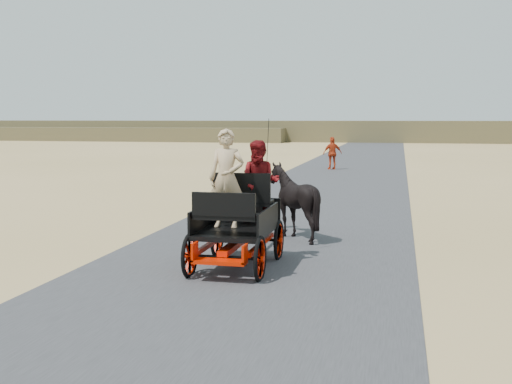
% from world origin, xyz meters
% --- Properties ---
extents(ground, '(140.00, 140.00, 0.00)m').
position_xyz_m(ground, '(0.00, 0.00, 0.00)').
color(ground, tan).
extents(road, '(6.00, 140.00, 0.01)m').
position_xyz_m(road, '(0.00, 0.00, 0.01)').
color(road, '#38383A').
rests_on(road, ground).
extents(ridge_far, '(140.00, 6.00, 2.40)m').
position_xyz_m(ridge_far, '(0.00, 62.00, 1.20)').
color(ridge_far, brown).
rests_on(ridge_far, ground).
extents(ridge_near, '(40.00, 4.00, 1.60)m').
position_xyz_m(ridge_near, '(-30.00, 58.00, 0.80)').
color(ridge_near, brown).
rests_on(ridge_near, ground).
extents(carriage, '(1.30, 2.40, 0.72)m').
position_xyz_m(carriage, '(-0.22, -1.46, 0.36)').
color(carriage, black).
rests_on(carriage, ground).
extents(horse_left, '(0.91, 2.01, 1.70)m').
position_xyz_m(horse_left, '(-0.77, 1.54, 0.85)').
color(horse_left, black).
rests_on(horse_left, ground).
extents(horse_right, '(1.37, 1.54, 1.70)m').
position_xyz_m(horse_right, '(0.33, 1.54, 0.85)').
color(horse_right, black).
rests_on(horse_right, ground).
extents(driver_man, '(0.66, 0.43, 1.80)m').
position_xyz_m(driver_man, '(-0.42, -1.41, 1.62)').
color(driver_man, tan).
rests_on(driver_man, carriage).
extents(passenger_woman, '(0.77, 0.60, 1.58)m').
position_xyz_m(passenger_woman, '(0.08, -0.86, 1.51)').
color(passenger_woman, '#660C0F').
rests_on(passenger_woman, carriage).
extents(pedestrian, '(1.09, 0.79, 1.73)m').
position_xyz_m(pedestrian, '(-0.83, 21.29, 0.86)').
color(pedestrian, '#BB3515').
rests_on(pedestrian, ground).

